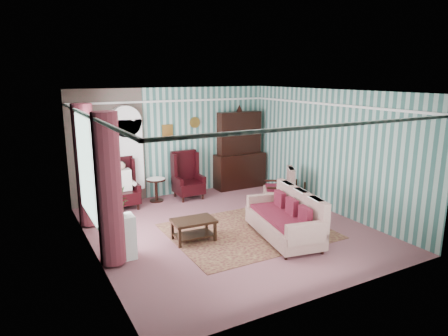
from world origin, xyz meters
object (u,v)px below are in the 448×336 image
coffee_table (194,230)px  seated_woman (123,185)px  round_side_table (156,190)px  dresser_hutch (240,148)px  plant_stand (119,238)px  sofa (284,214)px  wingback_right (188,175)px  wingback_left (123,184)px  bookcase (127,160)px  nest_table (294,191)px  floral_armchair (279,186)px

coffee_table → seated_woman: bearing=104.8°
round_side_table → dresser_hutch: bearing=2.6°
plant_stand → dresser_hutch: bearing=35.1°
seated_woman → sofa: (2.32, -3.41, -0.08)m
plant_stand → coffee_table: 1.51m
dresser_hutch → plant_stand: 5.31m
plant_stand → wingback_right: bearing=47.2°
wingback_right → round_side_table: bearing=170.0°
wingback_left → sofa: wingback_left is taller
round_side_table → wingback_left: bearing=-170.5°
bookcase → nest_table: bearing=-26.9°
wingback_right → sofa: wingback_right is taller
wingback_left → nest_table: (4.07, -1.55, -0.35)m
bookcase → coffee_table: (0.45, -3.03, -0.90)m
wingback_left → floral_armchair: size_ratio=1.23×
wingback_right → seated_woman: 1.75m
round_side_table → coffee_table: 2.80m
wingback_left → wingback_right: bearing=0.0°
dresser_hutch → floral_armchair: dresser_hutch is taller
round_side_table → wingback_right: bearing=-10.0°
dresser_hutch → seated_woman: dresser_hutch is taller
seated_woman → coffee_table: bearing=-75.2°
wingback_right → floral_armchair: (1.75, -1.63, -0.12)m
bookcase → wingback_right: bearing=-14.6°
sofa → round_side_table: bearing=32.3°
wingback_left → plant_stand: (-0.80, -2.75, -0.22)m
dresser_hutch → round_side_table: 2.75m
dresser_hutch → plant_stand: bearing=-144.9°
coffee_table → wingback_left: bearing=104.8°
bookcase → dresser_hutch: 3.25m
wingback_left → wingback_right: size_ratio=1.00×
coffee_table → floral_armchair: bearing=19.9°
dresser_hutch → floral_armchair: bearing=-90.0°
nest_table → sofa: sofa is taller
dresser_hutch → seated_woman: bearing=-175.6°
dresser_hutch → wingback_left: (-3.50, -0.27, -0.55)m
wingback_right → plant_stand: (-2.55, -2.75, -0.22)m
sofa → wingback_left: bearing=44.8°
dresser_hutch → seated_woman: size_ratio=2.00×
plant_stand → floral_armchair: 4.45m
plant_stand → seated_woman: bearing=73.8°
round_side_table → sofa: (1.42, -3.56, 0.21)m
plant_stand → sofa: (3.12, -0.66, 0.11)m
seated_woman → nest_table: (4.07, -1.55, -0.32)m
wingback_right → round_side_table: size_ratio=2.08×
seated_woman → bookcase: bearing=57.3°
nest_table → round_side_table: bearing=151.8°
wingback_left → seated_woman: wingback_left is taller
wingback_right → sofa: bearing=-80.5°
seated_woman → sofa: bearing=-55.7°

